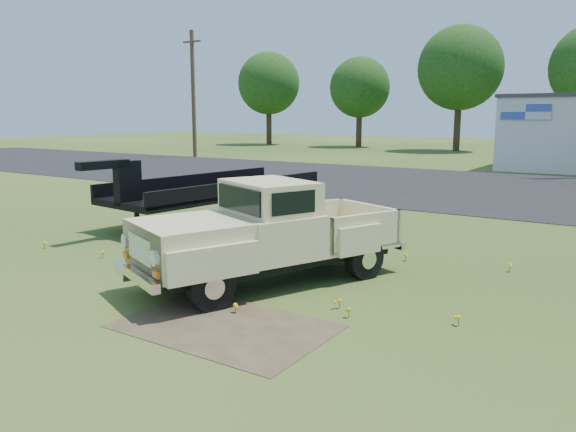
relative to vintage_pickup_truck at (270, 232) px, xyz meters
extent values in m
plane|color=#274516|center=(-0.76, 0.83, -0.93)|extent=(140.00, 140.00, 0.00)
cube|color=black|center=(-0.76, 15.83, -0.93)|extent=(90.00, 14.00, 0.02)
cube|color=#433824|center=(0.74, -2.17, -0.93)|extent=(3.00, 2.00, 0.01)
cube|color=#433824|center=(-2.76, 4.33, -0.93)|extent=(2.20, 1.60, 0.01)
cube|color=silver|center=(-0.26, 23.78, 2.27)|extent=(2.50, 0.08, 0.80)
cylinder|color=#483221|center=(-22.76, 22.83, 3.57)|extent=(0.30, 0.30, 9.00)
cube|color=#483221|center=(-22.76, 22.83, 7.27)|extent=(1.60, 0.12, 0.12)
cylinder|color=#3D2C1B|center=(-28.76, 40.83, 0.87)|extent=(0.56, 0.56, 3.60)
sphere|color=#153F12|center=(-28.76, 40.83, 5.39)|extent=(6.40, 6.40, 6.40)
cylinder|color=#3D2C1B|center=(-18.76, 41.83, 0.69)|extent=(0.56, 0.56, 3.24)
sphere|color=#153F12|center=(-18.76, 41.83, 4.75)|extent=(5.76, 5.76, 5.76)
cylinder|color=#3D2C1B|center=(-8.76, 40.33, 1.05)|extent=(0.56, 0.56, 3.96)
sphere|color=#153F12|center=(-8.76, 40.33, 6.02)|extent=(7.04, 7.04, 7.04)
camera|label=1|loc=(5.70, -8.10, 2.06)|focal=35.00mm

